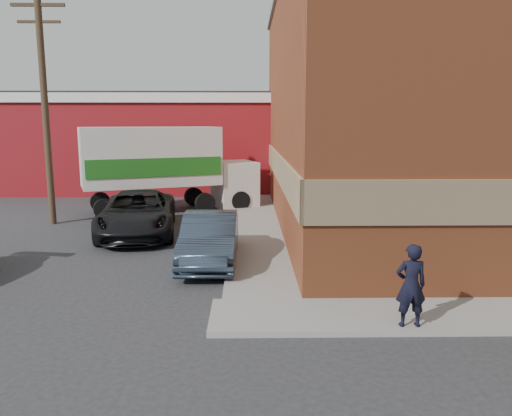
% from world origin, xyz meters
% --- Properties ---
extents(ground, '(90.00, 90.00, 0.00)m').
position_xyz_m(ground, '(0.00, 0.00, 0.00)').
color(ground, '#28282B').
rests_on(ground, ground).
extents(brick_building, '(14.25, 18.25, 9.36)m').
position_xyz_m(brick_building, '(8.50, 9.00, 4.68)').
color(brick_building, '#9B4928').
rests_on(brick_building, ground).
extents(sidewalk_west, '(1.80, 18.00, 0.12)m').
position_xyz_m(sidewalk_west, '(0.60, 9.00, 0.06)').
color(sidewalk_west, gray).
rests_on(sidewalk_west, ground).
extents(warehouse, '(16.30, 8.30, 5.60)m').
position_xyz_m(warehouse, '(-6.00, 20.00, 2.81)').
color(warehouse, maroon).
rests_on(warehouse, ground).
extents(utility_pole, '(2.00, 0.26, 9.00)m').
position_xyz_m(utility_pole, '(-7.50, 9.00, 4.75)').
color(utility_pole, '#463323').
rests_on(utility_pole, ground).
extents(man, '(0.61, 0.40, 1.64)m').
position_xyz_m(man, '(3.41, -1.55, 0.94)').
color(man, black).
rests_on(man, sidewalk_south).
extents(sedan, '(1.53, 4.36, 1.44)m').
position_xyz_m(sedan, '(-0.80, 3.29, 0.72)').
color(sedan, '#2D3B4B').
rests_on(sedan, ground).
extents(suv_a, '(3.28, 5.87, 1.55)m').
position_xyz_m(suv_a, '(-3.67, 7.00, 0.78)').
color(suv_a, black).
rests_on(suv_a, ground).
extents(box_truck, '(7.97, 4.85, 3.79)m').
position_xyz_m(box_truck, '(-3.31, 11.76, 2.18)').
color(box_truck, silver).
rests_on(box_truck, ground).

